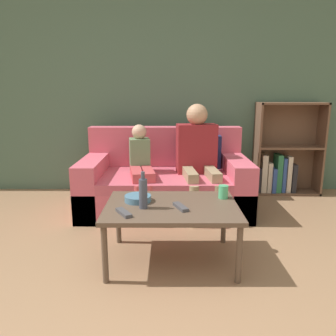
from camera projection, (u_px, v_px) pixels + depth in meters
wall_back at (159, 85)px, 3.94m from camera, size 12.00×0.06×2.60m
couch at (166, 183)px, 3.48m from camera, size 1.70×0.95×0.83m
bookshelf at (283, 158)px, 3.98m from camera, size 0.78×0.28×1.10m
coffee_table at (172, 210)px, 2.34m from camera, size 0.94×0.67×0.43m
person_adult at (198, 151)px, 3.31m from camera, size 0.42×0.68×1.10m
person_child at (142, 166)px, 3.27m from camera, size 0.31×0.67×0.89m
cup_near at (224, 192)px, 2.47m from camera, size 0.07×0.07×0.10m
tv_remote_0 at (181, 207)px, 2.26m from camera, size 0.11×0.18×0.02m
tv_remote_1 at (124, 213)px, 2.15m from camera, size 0.13×0.17×0.02m
snack_bowl at (138, 198)px, 2.40m from camera, size 0.19×0.19×0.05m
bottle at (144, 193)px, 2.24m from camera, size 0.06×0.06×0.26m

